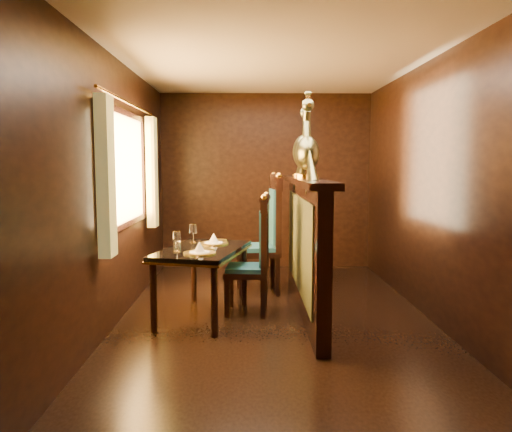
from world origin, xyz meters
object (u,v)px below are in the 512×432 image
object	(u,v)px
chair_left	(258,251)
peacock_left	(307,138)
peacock_right	(305,136)
chair_right	(269,230)
dining_table	(202,255)

from	to	relation	value
chair_left	peacock_left	world-z (taller)	peacock_left
peacock_left	peacock_right	bearing A→B (deg)	90.00
chair_right	peacock_right	size ratio (longest dim) A/B	1.67
dining_table	peacock_left	distance (m)	1.53
chair_left	chair_right	xyz separation A→B (m)	(0.14, 0.83, 0.10)
chair_left	peacock_right	size ratio (longest dim) A/B	1.45
dining_table	peacock_right	xyz separation A→B (m)	(1.03, 0.32, 1.16)
chair_left	chair_right	size ratio (longest dim) A/B	0.87
dining_table	chair_left	xyz separation A→B (m)	(0.54, 0.15, 0.01)
chair_right	peacock_right	world-z (taller)	peacock_right
chair_right	peacock_right	bearing A→B (deg)	-67.50
dining_table	chair_left	size ratio (longest dim) A/B	1.07
dining_table	chair_left	world-z (taller)	chair_left
chair_right	peacock_left	size ratio (longest dim) A/B	1.80
peacock_left	chair_right	bearing A→B (deg)	111.84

